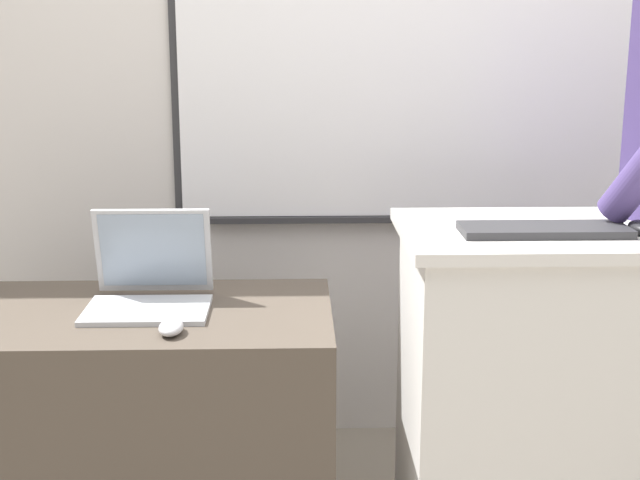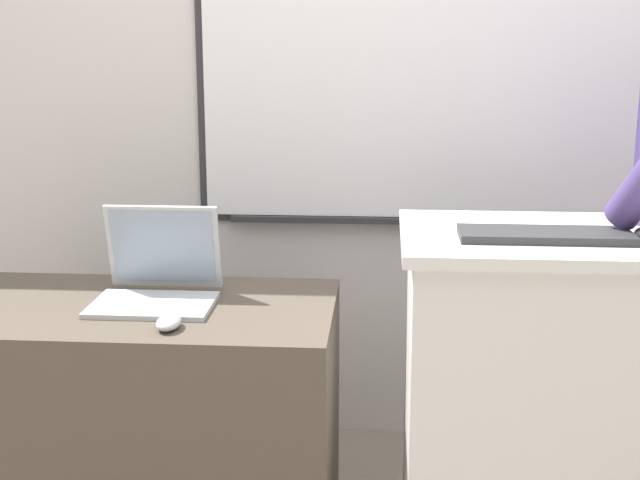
{
  "view_description": "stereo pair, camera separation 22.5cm",
  "coord_description": "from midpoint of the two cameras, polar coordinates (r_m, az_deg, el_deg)",
  "views": [
    {
      "loc": [
        -0.3,
        -1.85,
        1.41
      ],
      "look_at": [
        -0.24,
        0.34,
        0.89
      ],
      "focal_mm": 50.0,
      "sensor_mm": 36.0,
      "label": 1
    },
    {
      "loc": [
        -0.08,
        -1.85,
        1.41
      ],
      "look_at": [
        -0.24,
        0.34,
        0.89
      ],
      "focal_mm": 50.0,
      "sensor_mm": 36.0,
      "label": 2
    }
  ],
  "objects": [
    {
      "name": "wireless_keyboard",
      "position": [
        2.2,
        11.35,
        0.61
      ],
      "size": [
        0.41,
        0.14,
        0.02
      ],
      "color": "#2D2D30",
      "rests_on": "lectern_podium"
    },
    {
      "name": "lectern_podium",
      "position": [
        2.4,
        10.04,
        -9.98
      ],
      "size": [
        0.64,
        0.52,
        0.92
      ],
      "color": "silver",
      "rests_on": "ground_plane"
    },
    {
      "name": "side_desk",
      "position": [
        2.55,
        -14.03,
        -11.79
      ],
      "size": [
        1.05,
        0.59,
        0.68
      ],
      "color": "#4C4238",
      "rests_on": "ground_plane"
    },
    {
      "name": "back_wall",
      "position": [
        3.03,
        2.08,
        12.03
      ],
      "size": [
        6.4,
        0.17,
        2.67
      ],
      "color": "silver",
      "rests_on": "ground_plane"
    },
    {
      "name": "computer_mouse_by_laptop",
      "position": [
        2.22,
        -12.41,
        -5.54
      ],
      "size": [
        0.06,
        0.1,
        0.03
      ],
      "color": "#BCBCC1",
      "rests_on": "side_desk"
    },
    {
      "name": "laptop",
      "position": [
        2.45,
        -13.41,
        -2.44
      ],
      "size": [
        0.32,
        0.29,
        0.25
      ],
      "color": "#B7BABF",
      "rests_on": "side_desk"
    }
  ]
}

